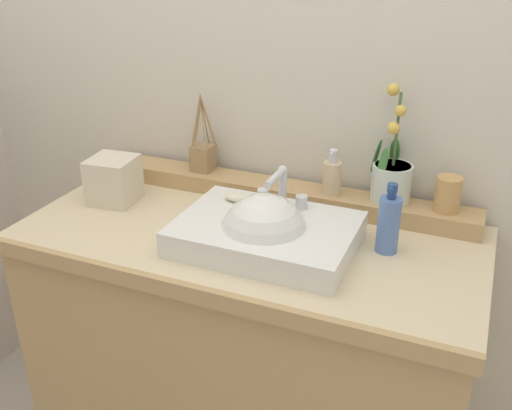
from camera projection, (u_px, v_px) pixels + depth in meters
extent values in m
cube|color=beige|center=(302.00, 36.00, 1.71)|extent=(3.11, 0.20, 2.68)
cube|color=tan|center=(249.00, 366.00, 1.76)|extent=(1.22, 0.57, 0.85)
cube|color=beige|center=(248.00, 238.00, 1.57)|extent=(1.24, 0.59, 0.04)
cube|color=tan|center=(197.00, 295.00, 1.33)|extent=(1.24, 0.02, 0.04)
cube|color=tan|center=(279.00, 192.00, 1.75)|extent=(1.17, 0.11, 0.05)
cube|color=white|center=(266.00, 234.00, 1.48)|extent=(0.45, 0.32, 0.07)
sphere|color=white|center=(264.00, 237.00, 1.47)|extent=(0.23, 0.23, 0.23)
cylinder|color=silver|center=(282.00, 188.00, 1.54)|extent=(0.02, 0.02, 0.10)
cylinder|color=silver|center=(275.00, 178.00, 1.48)|extent=(0.02, 0.11, 0.02)
sphere|color=silver|center=(283.00, 170.00, 1.52)|extent=(0.03, 0.03, 0.03)
cylinder|color=silver|center=(263.00, 195.00, 1.58)|extent=(0.03, 0.03, 0.04)
cylinder|color=silver|center=(301.00, 202.00, 1.54)|extent=(0.03, 0.03, 0.04)
ellipsoid|color=beige|center=(236.00, 197.00, 1.58)|extent=(0.07, 0.04, 0.02)
cylinder|color=silver|center=(391.00, 182.00, 1.61)|extent=(0.11, 0.11, 0.10)
cylinder|color=tan|center=(393.00, 167.00, 1.59)|extent=(0.10, 0.10, 0.01)
cylinder|color=#476B38|center=(397.00, 130.00, 1.55)|extent=(0.01, 0.01, 0.20)
ellipsoid|color=#387033|center=(376.00, 156.00, 1.61)|extent=(0.03, 0.03, 0.10)
ellipsoid|color=#387033|center=(383.00, 163.00, 1.56)|extent=(0.04, 0.04, 0.09)
ellipsoid|color=#387033|center=(394.00, 154.00, 1.63)|extent=(0.03, 0.03, 0.10)
sphere|color=gold|center=(394.00, 128.00, 1.52)|extent=(0.03, 0.03, 0.03)
sphere|color=gold|center=(401.00, 111.00, 1.51)|extent=(0.03, 0.03, 0.03)
sphere|color=gold|center=(393.00, 90.00, 1.53)|extent=(0.03, 0.03, 0.03)
cylinder|color=beige|center=(332.00, 178.00, 1.65)|extent=(0.05, 0.05, 0.10)
cylinder|color=silver|center=(333.00, 160.00, 1.63)|extent=(0.02, 0.02, 0.02)
cylinder|color=silver|center=(333.00, 153.00, 1.62)|extent=(0.02, 0.02, 0.02)
cylinder|color=silver|center=(332.00, 153.00, 1.60)|extent=(0.01, 0.03, 0.01)
cylinder|color=tan|center=(448.00, 194.00, 1.55)|extent=(0.07, 0.07, 0.10)
cube|color=#9A7A51|center=(203.00, 158.00, 1.82)|extent=(0.06, 0.06, 0.08)
cylinder|color=#9E7A4C|center=(210.00, 124.00, 1.75)|extent=(0.07, 0.01, 0.17)
cylinder|color=#9E7A4C|center=(208.00, 123.00, 1.78)|extent=(0.03, 0.04, 0.16)
cylinder|color=#9E7A4C|center=(205.00, 122.00, 1.79)|extent=(0.01, 0.05, 0.16)
cylinder|color=#9E7A4C|center=(198.00, 123.00, 1.80)|extent=(0.05, 0.04, 0.15)
cylinder|color=#9E7A4C|center=(197.00, 126.00, 1.78)|extent=(0.03, 0.01, 0.15)
cylinder|color=#9E7A4C|center=(196.00, 123.00, 1.77)|extent=(0.03, 0.03, 0.17)
cylinder|color=#9E7A4C|center=(198.00, 130.00, 1.76)|extent=(0.01, 0.05, 0.14)
cylinder|color=#9E7A4C|center=(204.00, 131.00, 1.76)|extent=(0.04, 0.04, 0.13)
cylinder|color=#5476B8|center=(388.00, 225.00, 1.45)|extent=(0.06, 0.06, 0.15)
cylinder|color=navy|center=(392.00, 195.00, 1.41)|extent=(0.02, 0.02, 0.02)
cylinder|color=navy|center=(393.00, 188.00, 1.40)|extent=(0.03, 0.03, 0.02)
cylinder|color=navy|center=(391.00, 189.00, 1.39)|extent=(0.01, 0.03, 0.01)
cube|color=beige|center=(114.00, 180.00, 1.72)|extent=(0.14, 0.14, 0.14)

